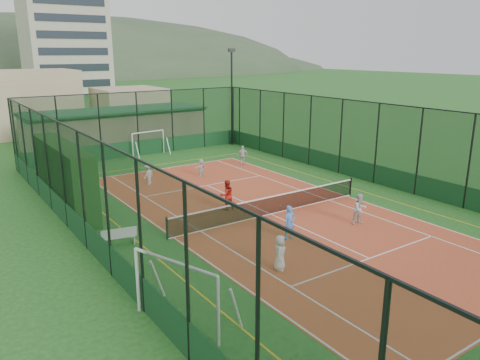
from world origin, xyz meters
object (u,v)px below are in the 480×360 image
at_px(futsal_goal_near, 175,295).
at_px(child_near_right, 360,209).
at_px(child_far_right, 243,155).
at_px(child_far_back, 201,168).
at_px(clubhouse, 116,128).
at_px(child_near_left, 280,253).
at_px(coach, 227,195).
at_px(apartment_tower, 62,14).
at_px(child_far_left, 148,174).
at_px(floodlight_ne, 232,98).
at_px(white_bench, 118,236).
at_px(futsal_goal_far, 148,143).
at_px(child_near_mid, 290,223).

relative_size(futsal_goal_near, child_near_right, 2.21).
bearing_deg(child_far_right, child_far_back, 37.39).
bearing_deg(futsal_goal_near, clubhouse, -37.17).
xyz_separation_m(child_near_left, child_near_right, (6.23, 1.63, 0.06)).
bearing_deg(coach, apartment_tower, -94.48).
relative_size(futsal_goal_near, child_far_left, 2.50).
height_order(floodlight_ne, child_near_right, floodlight_ne).
bearing_deg(white_bench, futsal_goal_far, 73.31).
bearing_deg(child_near_right, child_far_left, 122.47).
height_order(futsal_goal_far, child_near_mid, futsal_goal_far).
bearing_deg(clubhouse, child_near_mid, -93.04).
xyz_separation_m(clubhouse, futsal_goal_far, (0.69, -5.29, -0.65)).
xyz_separation_m(futsal_goal_near, child_near_right, (11.21, 2.86, -0.31)).
bearing_deg(futsal_goal_far, child_far_right, -66.03).
bearing_deg(child_far_right, child_far_left, 30.12).
bearing_deg(futsal_goal_near, child_near_left, -96.51).
bearing_deg(apartment_tower, futsal_goal_far, -99.82).
distance_m(floodlight_ne, child_near_left, 25.13).
distance_m(clubhouse, child_far_left, 13.67).
bearing_deg(child_far_left, futsal_goal_near, 37.02).
xyz_separation_m(apartment_tower, futsal_goal_far, (-11.31, -65.29, -14.07)).
bearing_deg(child_far_right, futsal_goal_near, 72.90).
distance_m(child_near_mid, child_far_back, 11.81).
height_order(apartment_tower, child_far_back, apartment_tower).
relative_size(child_near_left, child_far_right, 0.96).
xyz_separation_m(floodlight_ne, child_far_right, (-3.67, -6.98, -3.40)).
bearing_deg(futsal_goal_near, apartment_tower, -33.46).
xyz_separation_m(child_near_right, child_far_back, (-1.79, 12.07, -0.17)).
relative_size(clubhouse, child_near_mid, 9.92).
xyz_separation_m(child_near_left, child_far_back, (4.43, 13.70, -0.11)).
bearing_deg(clubhouse, child_far_left, -102.08).
bearing_deg(child_far_left, apartment_tower, -133.62).
bearing_deg(clubhouse, apartment_tower, 78.69).
height_order(child_near_mid, child_near_right, child_near_mid).
relative_size(white_bench, child_far_left, 1.13).
bearing_deg(child_near_left, child_near_mid, 2.83).
bearing_deg(floodlight_ne, futsal_goal_far, 179.22).
xyz_separation_m(apartment_tower, child_far_left, (-14.85, -73.34, -14.33)).
distance_m(child_near_left, child_far_right, 17.02).
bearing_deg(futsal_goal_near, floodlight_ne, -57.15).
relative_size(apartment_tower, child_near_mid, 19.58).
distance_m(child_near_mid, child_near_right, 4.00).
bearing_deg(futsal_goal_near, coach, -61.21).
distance_m(child_far_left, coach, 6.94).
xyz_separation_m(futsal_goal_near, coach, (7.10, 8.21, -0.26)).
height_order(child_near_right, child_far_back, child_near_right).
relative_size(white_bench, child_near_right, 0.99).
bearing_deg(apartment_tower, clubhouse, -101.31).
distance_m(futsal_goal_near, child_far_back, 17.66).
xyz_separation_m(floodlight_ne, child_far_back, (-7.74, -8.01, -3.54)).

